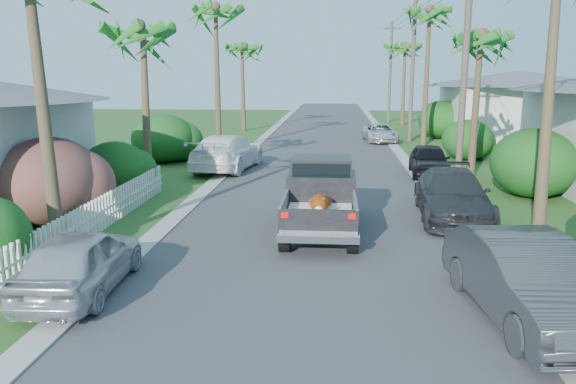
# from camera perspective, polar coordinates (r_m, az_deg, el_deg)

# --- Properties ---
(ground) EXTENTS (120.00, 120.00, 0.00)m
(ground) POSITION_cam_1_polar(r_m,az_deg,el_deg) (10.68, 1.12, -12.49)
(ground) COLOR #2E5921
(ground) RESTS_ON ground
(road) EXTENTS (8.00, 100.00, 0.02)m
(road) POSITION_cam_1_polar(r_m,az_deg,el_deg) (34.99, 3.69, 4.69)
(road) COLOR #38383A
(road) RESTS_ON ground
(curb_left) EXTENTS (0.60, 100.00, 0.06)m
(curb_left) POSITION_cam_1_polar(r_m,az_deg,el_deg) (35.32, -3.32, 4.79)
(curb_left) COLOR #A5A39E
(curb_left) RESTS_ON ground
(curb_right) EXTENTS (0.60, 100.00, 0.06)m
(curb_right) POSITION_cam_1_polar(r_m,az_deg,el_deg) (35.17, 10.74, 4.57)
(curb_right) COLOR #A5A39E
(curb_right) RESTS_ON ground
(pickup_truck) EXTENTS (1.98, 5.12, 2.06)m
(pickup_truck) POSITION_cam_1_polar(r_m,az_deg,el_deg) (16.11, 3.38, -0.28)
(pickup_truck) COLOR black
(pickup_truck) RESTS_ON ground
(parked_car_rn) EXTENTS (2.19, 4.83, 1.54)m
(parked_car_rn) POSITION_cam_1_polar(r_m,az_deg,el_deg) (11.09, 23.06, -8.26)
(parked_car_rn) COLOR #313537
(parked_car_rn) RESTS_ON ground
(parked_car_rm) EXTENTS (2.35, 5.15, 1.46)m
(parked_car_rm) POSITION_cam_1_polar(r_m,az_deg,el_deg) (18.01, 16.34, -0.35)
(parked_car_rm) COLOR #27282B
(parked_car_rm) RESTS_ON ground
(parked_car_rf) EXTENTS (1.85, 4.08, 1.36)m
(parked_car_rf) POSITION_cam_1_polar(r_m,az_deg,el_deg) (25.33, 14.15, 3.10)
(parked_car_rf) COLOR black
(parked_car_rf) RESTS_ON ground
(parked_car_rd) EXTENTS (2.29, 4.35, 1.17)m
(parked_car_rd) POSITION_cam_1_polar(r_m,az_deg,el_deg) (37.50, 9.31, 5.92)
(parked_car_rd) COLOR silver
(parked_car_rd) RESTS_ON ground
(parked_car_ln) EXTENTS (1.76, 4.00, 1.34)m
(parked_car_ln) POSITION_cam_1_polar(r_m,az_deg,el_deg) (12.24, -20.28, -6.64)
(parked_car_ln) COLOR silver
(parked_car_ln) RESTS_ON ground
(parked_car_lf) EXTENTS (2.98, 5.90, 1.64)m
(parked_car_lf) POSITION_cam_1_polar(r_m,az_deg,el_deg) (26.28, -6.20, 4.01)
(parked_car_lf) COLOR white
(parked_car_lf) RESTS_ON ground
(palm_l_b) EXTENTS (4.40, 4.40, 7.40)m
(palm_l_b) POSITION_cam_1_polar(r_m,az_deg,el_deg) (22.99, -14.65, 15.89)
(palm_l_b) COLOR brown
(palm_l_b) RESTS_ON ground
(palm_l_c) EXTENTS (4.40, 4.40, 9.20)m
(palm_l_c) POSITION_cam_1_polar(r_m,az_deg,el_deg) (32.57, -7.38, 18.01)
(palm_l_c) COLOR brown
(palm_l_c) RESTS_ON ground
(palm_l_d) EXTENTS (4.40, 4.40, 7.70)m
(palm_l_d) POSITION_cam_1_polar(r_m,az_deg,el_deg) (44.32, -4.67, 14.53)
(palm_l_d) COLOR brown
(palm_l_d) RESTS_ON ground
(palm_r_b) EXTENTS (4.40, 4.40, 7.20)m
(palm_r_b) POSITION_cam_1_polar(r_m,az_deg,el_deg) (25.47, 18.97, 14.78)
(palm_r_b) COLOR brown
(palm_r_b) RESTS_ON ground
(palm_r_c) EXTENTS (4.40, 4.40, 9.40)m
(palm_r_c) POSITION_cam_1_polar(r_m,az_deg,el_deg) (36.33, 14.21, 17.43)
(palm_r_c) COLOR brown
(palm_r_c) RESTS_ON ground
(palm_r_d) EXTENTS (4.40, 4.40, 8.00)m
(palm_r_d) POSITION_cam_1_polar(r_m,az_deg,el_deg) (50.11, 11.83, 14.36)
(palm_r_d) COLOR brown
(palm_r_d) RESTS_ON ground
(shrub_l_b) EXTENTS (3.00, 3.30, 2.60)m
(shrub_l_b) POSITION_cam_1_polar(r_m,az_deg,el_deg) (18.07, -23.07, 1.05)
(shrub_l_b) COLOR #B2194D
(shrub_l_b) RESTS_ON ground
(shrub_l_c) EXTENTS (2.40, 2.64, 2.00)m
(shrub_l_c) POSITION_cam_1_polar(r_m,az_deg,el_deg) (21.53, -17.18, 2.28)
(shrub_l_c) COLOR #134418
(shrub_l_c) RESTS_ON ground
(shrub_l_d) EXTENTS (3.20, 3.52, 2.40)m
(shrub_l_d) POSITION_cam_1_polar(r_m,az_deg,el_deg) (29.18, -12.52, 5.34)
(shrub_l_d) COLOR #134418
(shrub_l_d) RESTS_ON ground
(shrub_r_b) EXTENTS (3.00, 3.30, 2.50)m
(shrub_r_b) POSITION_cam_1_polar(r_m,az_deg,el_deg) (22.15, 23.65, 2.72)
(shrub_r_b) COLOR #134418
(shrub_r_b) RESTS_ON ground
(shrub_r_c) EXTENTS (2.60, 2.86, 2.10)m
(shrub_r_c) POSITION_cam_1_polar(r_m,az_deg,el_deg) (30.68, 17.74, 5.08)
(shrub_r_c) COLOR #134418
(shrub_r_c) RESTS_ON ground
(shrub_r_d) EXTENTS (3.20, 3.52, 2.60)m
(shrub_r_d) POSITION_cam_1_polar(r_m,az_deg,el_deg) (40.51, 15.33, 7.11)
(shrub_r_d) COLOR #134418
(shrub_r_d) RESTS_ON ground
(picket_fence) EXTENTS (0.10, 11.00, 1.00)m
(picket_fence) POSITION_cam_1_polar(r_m,az_deg,el_deg) (17.03, -18.24, -1.97)
(picket_fence) COLOR white
(picket_fence) RESTS_ON ground
(house_right_far) EXTENTS (9.00, 8.00, 4.60)m
(house_right_far) POSITION_cam_1_polar(r_m,az_deg,el_deg) (41.66, 22.23, 7.91)
(house_right_far) COLOR silver
(house_right_far) RESTS_ON ground
(utility_pole_b) EXTENTS (1.60, 0.26, 9.00)m
(utility_pole_b) POSITION_cam_1_polar(r_m,az_deg,el_deg) (23.25, 17.51, 11.86)
(utility_pole_b) COLOR brown
(utility_pole_b) RESTS_ON ground
(utility_pole_c) EXTENTS (1.60, 0.26, 9.00)m
(utility_pole_c) POSITION_cam_1_polar(r_m,az_deg,el_deg) (38.03, 12.53, 11.95)
(utility_pole_c) COLOR brown
(utility_pole_c) RESTS_ON ground
(utility_pole_d) EXTENTS (1.60, 0.26, 9.00)m
(utility_pole_d) POSITION_cam_1_polar(r_m,az_deg,el_deg) (52.94, 10.34, 11.96)
(utility_pole_d) COLOR brown
(utility_pole_d) RESTS_ON ground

